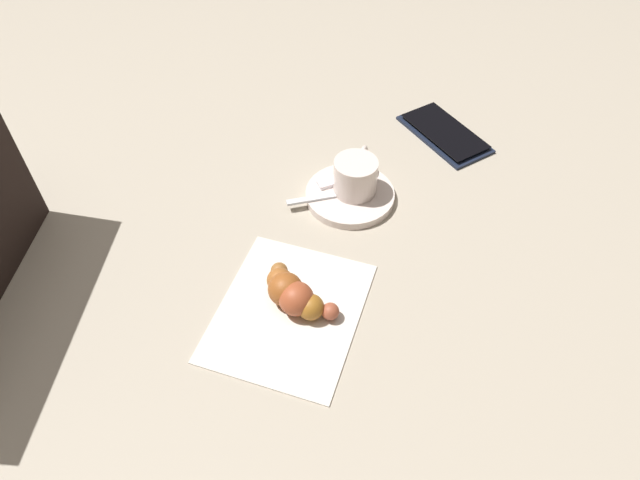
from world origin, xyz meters
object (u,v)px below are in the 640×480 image
object	(u,v)px
saucer	(348,195)
espresso_cup	(354,175)
napkin	(287,311)
croissant	(291,293)
cell_phone	(443,133)
teaspoon	(344,192)
sugar_packet	(337,180)

from	to	relation	value
saucer	espresso_cup	bearing A→B (deg)	132.73
napkin	croissant	xyz separation A→B (m)	(-0.01, 0.00, 0.02)
cell_phone	napkin	bearing A→B (deg)	-32.77
teaspoon	sugar_packet	distance (m)	0.03
saucer	napkin	xyz separation A→B (m)	(0.20, -0.07, -0.00)
napkin	sugar_packet	bearing A→B (deg)	165.53
espresso_cup	teaspoon	bearing A→B (deg)	-50.96
saucer	napkin	size ratio (longest dim) A/B	0.63
cell_phone	sugar_packet	bearing A→B (deg)	-52.82
napkin	cell_phone	bearing A→B (deg)	147.23
sugar_packet	espresso_cup	bearing A→B (deg)	120.75
espresso_cup	cell_phone	xyz separation A→B (m)	(-0.14, 0.14, -0.03)
espresso_cup	sugar_packet	distance (m)	0.04
sugar_packet	napkin	distance (m)	0.23
croissant	sugar_packet	bearing A→B (deg)	165.91
espresso_cup	croissant	size ratio (longest dim) A/B	0.97
teaspoon	cell_phone	distance (m)	0.22
saucer	teaspoon	world-z (taller)	teaspoon
espresso_cup	teaspoon	world-z (taller)	espresso_cup
croissant	teaspoon	bearing A→B (deg)	161.09
sugar_packet	napkin	size ratio (longest dim) A/B	0.32
sugar_packet	napkin	xyz separation A→B (m)	(0.22, -0.06, -0.01)
teaspoon	espresso_cup	bearing A→B (deg)	129.04
teaspoon	croissant	bearing A→B (deg)	-18.91
sugar_packet	cell_phone	bearing A→B (deg)	-166.61
teaspoon	napkin	world-z (taller)	teaspoon
croissant	cell_phone	xyz separation A→B (m)	(-0.33, 0.22, -0.02)
teaspoon	napkin	size ratio (longest dim) A/B	0.63
teaspoon	sugar_packet	world-z (taller)	teaspoon
sugar_packet	cell_phone	size ratio (longest dim) A/B	0.37
teaspoon	sugar_packet	xyz separation A→B (m)	(-0.03, -0.01, 0.00)
napkin	croissant	distance (m)	0.02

